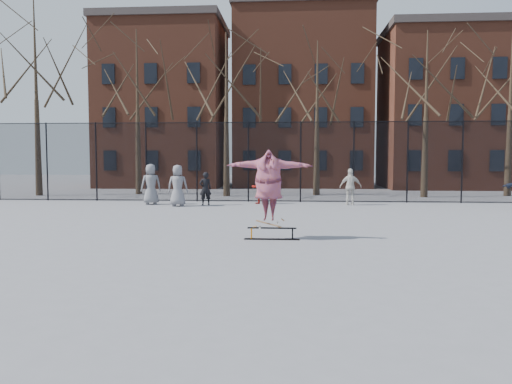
# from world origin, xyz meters

# --- Properties ---
(ground) EXTENTS (100.00, 100.00, 0.00)m
(ground) POSITION_xyz_m (0.00, 0.00, 0.00)
(ground) COLOR slate
(skate_rail) EXTENTS (1.51, 0.23, 0.33)m
(skate_rail) POSITION_xyz_m (0.25, 1.60, 0.13)
(skate_rail) COLOR black
(skate_rail) RESTS_ON ground
(skateboard) EXTENTS (0.77, 0.18, 0.09)m
(skateboard) POSITION_xyz_m (0.16, 1.60, 0.38)
(skateboard) COLOR #99623D
(skateboard) RESTS_ON skate_rail
(skater) EXTENTS (2.39, 0.82, 1.91)m
(skater) POSITION_xyz_m (0.16, 1.60, 1.38)
(skater) COLOR #583C96
(skater) RESTS_ON skateboard
(bystander_grey) EXTENTS (1.10, 0.93, 1.92)m
(bystander_grey) POSITION_xyz_m (-5.86, 11.23, 0.96)
(bystander_grey) COLOR slate
(bystander_grey) RESTS_ON ground
(bystander_black) EXTENTS (0.65, 0.54, 1.54)m
(bystander_black) POSITION_xyz_m (-3.24, 11.10, 0.77)
(bystander_black) COLOR black
(bystander_black) RESTS_ON ground
(bystander_red) EXTENTS (0.89, 0.78, 1.54)m
(bystander_red) POSITION_xyz_m (-0.78, 12.00, 0.77)
(bystander_red) COLOR #9B140D
(bystander_red) RESTS_ON ground
(bystander_white) EXTENTS (1.03, 0.48, 1.71)m
(bystander_white) POSITION_xyz_m (3.51, 11.61, 0.85)
(bystander_white) COLOR silver
(bystander_white) RESTS_ON ground
(bystander_extra) EXTENTS (0.95, 0.65, 1.89)m
(bystander_extra) POSITION_xyz_m (-4.40, 10.49, 0.94)
(bystander_extra) COLOR slate
(bystander_extra) RESTS_ON ground
(fence) EXTENTS (34.03, 0.07, 4.00)m
(fence) POSITION_xyz_m (-0.01, 13.00, 2.05)
(fence) COLOR black
(fence) RESTS_ON ground
(tree_row) EXTENTS (33.66, 7.46, 10.67)m
(tree_row) POSITION_xyz_m (-0.25, 17.15, 7.36)
(tree_row) COLOR black
(tree_row) RESTS_ON ground
(rowhouses) EXTENTS (29.00, 7.00, 13.00)m
(rowhouses) POSITION_xyz_m (0.72, 26.00, 6.06)
(rowhouses) COLOR brown
(rowhouses) RESTS_ON ground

